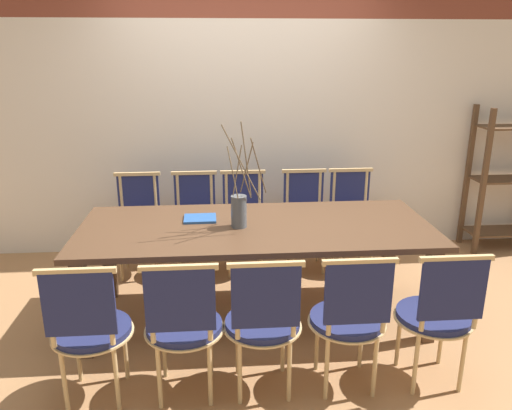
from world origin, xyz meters
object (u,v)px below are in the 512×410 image
object	(u,v)px
dining_table	(256,236)
vase_centerpiece	(239,209)
book_stack	(200,218)
shelving_rack	(507,180)
chair_near_center	(263,319)
chair_far_center	(244,218)

from	to	relation	value
dining_table	vase_centerpiece	distance (m)	0.25
book_stack	shelving_rack	bearing A→B (deg)	19.07
dining_table	vase_centerpiece	bearing A→B (deg)	-166.06
dining_table	shelving_rack	size ratio (longest dim) A/B	1.76
chair_near_center	chair_far_center	distance (m)	1.75
chair_far_center	vase_centerpiece	size ratio (longest dim) A/B	1.18
dining_table	book_stack	distance (m)	0.44
book_stack	dining_table	bearing A→B (deg)	-20.40
dining_table	book_stack	size ratio (longest dim) A/B	10.56
vase_centerpiece	shelving_rack	world-z (taller)	vase_centerpiece
chair_near_center	vase_centerpiece	xyz separation A→B (m)	(-0.09, 0.85, 0.39)
chair_far_center	vase_centerpiece	bearing A→B (deg)	84.86
chair_far_center	dining_table	bearing A→B (deg)	92.54
chair_near_center	shelving_rack	world-z (taller)	shelving_rack
vase_centerpiece	shelving_rack	bearing A→B (deg)	24.18
dining_table	book_stack	world-z (taller)	book_stack
chair_far_center	vase_centerpiece	distance (m)	0.99
chair_near_center	book_stack	distance (m)	1.12
chair_near_center	chair_far_center	world-z (taller)	same
dining_table	chair_far_center	size ratio (longest dim) A/B	2.82
vase_centerpiece	book_stack	xyz separation A→B (m)	(-0.28, 0.18, -0.13)
chair_far_center	shelving_rack	xyz separation A→B (m)	(2.60, 0.30, 0.23)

